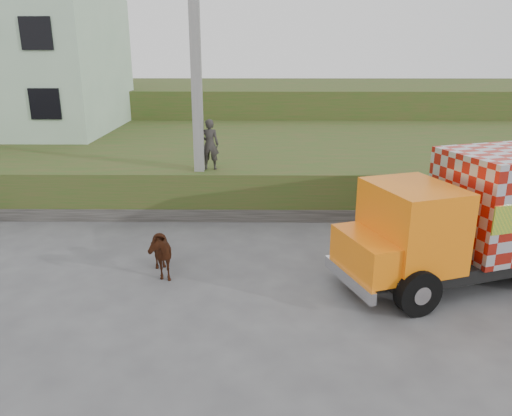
{
  "coord_description": "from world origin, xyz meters",
  "views": [
    {
      "loc": [
        0.92,
        -10.68,
        5.18
      ],
      "look_at": [
        0.8,
        1.38,
        1.3
      ],
      "focal_mm": 35.0,
      "sensor_mm": 36.0,
      "label": 1
    }
  ],
  "objects_px": {
    "utility_pole": "(197,87)",
    "pedestrian": "(210,144)",
    "cargo_truck": "(496,214)",
    "cow": "(157,251)"
  },
  "relations": [
    {
      "from": "utility_pole",
      "to": "pedestrian",
      "type": "relative_size",
      "value": 5.03
    },
    {
      "from": "cargo_truck",
      "to": "cow",
      "type": "xyz_separation_m",
      "value": [
        -7.86,
        -0.01,
        -0.94
      ]
    },
    {
      "from": "cow",
      "to": "utility_pole",
      "type": "bearing_deg",
      "value": 59.69
    },
    {
      "from": "utility_pole",
      "to": "pedestrian",
      "type": "bearing_deg",
      "value": 32.32
    },
    {
      "from": "cargo_truck",
      "to": "cow",
      "type": "height_order",
      "value": "cargo_truck"
    },
    {
      "from": "utility_pole",
      "to": "cargo_truck",
      "type": "bearing_deg",
      "value": -30.86
    },
    {
      "from": "pedestrian",
      "to": "cargo_truck",
      "type": "bearing_deg",
      "value": 146.79
    },
    {
      "from": "utility_pole",
      "to": "cow",
      "type": "distance_m",
      "value": 5.62
    },
    {
      "from": "cow",
      "to": "cargo_truck",
      "type": "bearing_deg",
      "value": -23.28
    },
    {
      "from": "utility_pole",
      "to": "cow",
      "type": "xyz_separation_m",
      "value": [
        -0.54,
        -4.39,
        -3.47
      ]
    }
  ]
}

